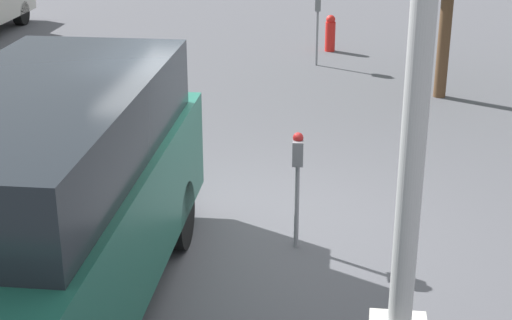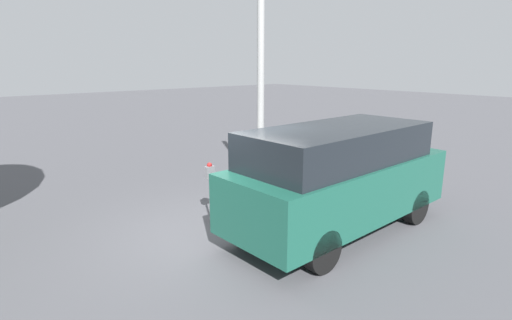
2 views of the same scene
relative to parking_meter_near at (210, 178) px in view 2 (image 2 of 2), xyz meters
name	(u,v)px [view 2 (image 2 of 2)]	position (x,y,z in m)	size (l,w,h in m)	color
ground_plane	(218,233)	(-0.23, -0.58, -0.95)	(80.00, 80.00, 0.00)	#4C4C51
parking_meter_near	(210,178)	(0.00, 0.00, 0.00)	(0.21, 0.12, 1.29)	gray
lamp_post	(261,113)	(2.24, 0.94, 1.09)	(0.44, 0.44, 5.73)	beige
parked_van	(339,175)	(1.62, -2.05, 0.20)	(4.89, 1.91, 2.11)	#195142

